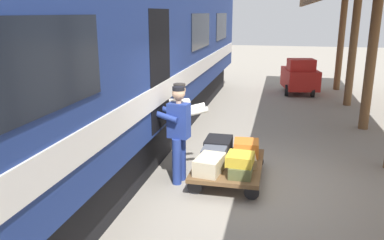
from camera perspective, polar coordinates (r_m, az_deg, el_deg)
The scene contains 13 objects.
ground_plane at distance 6.94m, azimuth 9.90°, elevation -9.41°, with size 60.00×60.00×0.00m, color gray.
train_car at distance 7.25m, azimuth -16.13°, elevation 8.26°, with size 3.03×19.38×4.00m.
luggage_cart at distance 7.01m, azimuth 5.37°, elevation -6.62°, with size 1.18×1.73×0.32m.
suitcase_olive_duffel at distance 6.49m, azimuth 7.15°, elevation -7.17°, with size 0.36×0.55×0.19m, color brown.
suitcase_tan_vintage at distance 6.93m, azimuth 7.55°, elevation -5.76°, with size 0.41×0.52×0.17m, color tan.
suitcase_black_hardshell at distance 7.41m, azimuth 3.89°, elevation -3.75°, with size 0.48×0.61×0.29m, color black.
suitcase_orange_carryall at distance 7.36m, azimuth 7.92°, elevation -4.06°, with size 0.45×0.47×0.27m, color #CC6B23.
suitcase_cream_canvas at distance 6.54m, azimuth 2.57°, elevation -6.51°, with size 0.40×0.62×0.27m, color beige.
suitcase_slate_roller at distance 6.98m, azimuth 3.27°, elevation -5.10°, with size 0.42×0.45×0.26m, color #4C515B.
suitcase_yellow_case at distance 6.42m, azimuth 7.04°, elevation -5.68°, with size 0.42×0.45×0.18m, color gold.
porter_in_overalls at distance 6.69m, azimuth -2.09°, elevation -1.67°, with size 0.71×0.50×1.70m.
porter_by_door at distance 6.95m, azimuth -1.64°, elevation -1.01°, with size 0.73×0.58×1.70m.
baggage_tug at distance 14.86m, azimuth 15.49°, elevation 6.11°, with size 1.39×1.87×1.30m.
Camera 1 is at (-0.22, 6.31, 2.89)m, focal length 36.53 mm.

